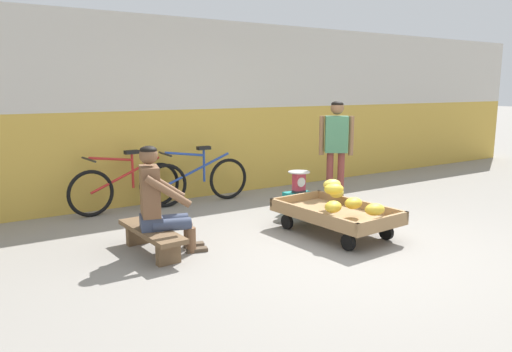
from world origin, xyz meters
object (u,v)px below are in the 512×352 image
Objects in this scene: plastic_crate at (299,203)px; customer_adult at (336,142)px; bicycle_far_left at (198,180)px; weighing_scale at (299,181)px; vendor_seated at (159,200)px; low_bench at (152,235)px; banana_cart at (335,215)px; shopping_bag at (330,210)px; bicycle_near_left at (126,186)px.

customer_adult reaches higher than plastic_crate.
weighing_scale is at bearing -56.39° from bicycle_far_left.
plastic_crate is 0.22× the size of bicycle_far_left.
vendor_seated is 2.27m from bicycle_far_left.
banana_cart is at bearing -14.27° from low_bench.
bicycle_near_left is at bearing 138.13° from shopping_bag.
vendor_seated is 3.17× the size of plastic_crate.
bicycle_near_left is at bearing 173.93° from bicycle_far_left.
banana_cart is 2.98m from bicycle_near_left.
bicycle_far_left is at bearing 105.69° from banana_cart.
vendor_seated is 1.96m from bicycle_near_left.
weighing_scale is at bearing -176.09° from customer_adult.
banana_cart is 2.08m from vendor_seated.
weighing_scale reaches higher than plastic_crate.
vendor_seated is 0.69× the size of bicycle_far_left.
low_bench is at bearing 165.73° from banana_cart.
bicycle_far_left is (-0.88, 1.33, -0.10)m from weighing_scale.
bicycle_far_left is at bearing 123.61° from weighing_scale.
shopping_bag is at bearing 0.91° from vendor_seated.
customer_adult is at bearing -27.73° from bicycle_near_left.
plastic_crate is 1.20× the size of weighing_scale.
shopping_bag is at bearing -41.87° from bicycle_near_left.
low_bench is at bearing -168.54° from weighing_scale.
bicycle_near_left is 3.05m from customer_adult.
vendor_seated is 2.28m from weighing_scale.
banana_cart is at bearing -14.24° from vendor_seated.
bicycle_near_left is at bearing 152.27° from customer_adult.
vendor_seated is 0.75× the size of customer_adult.
weighing_scale is (0.00, -0.00, 0.30)m from plastic_crate.
bicycle_near_left is 1.08× the size of customer_adult.
shopping_bag is (0.17, -0.45, -0.33)m from weighing_scale.
customer_adult is at bearing 3.82° from plastic_crate.
plastic_crate is (2.22, 0.49, -0.42)m from vendor_seated.
bicycle_far_left is at bearing 51.47° from low_bench.
plastic_crate reaches higher than low_bench.
customer_adult reaches higher than vendor_seated.
customer_adult reaches higher than banana_cart.
weighing_scale reaches higher than banana_cart.
banana_cart is at bearing -131.74° from customer_adult.
low_bench is at bearing -170.28° from customer_adult.
bicycle_far_left is at bearing 141.13° from customer_adult.
customer_adult is at bearing 48.26° from banana_cart.
bicycle_far_left reaches higher than plastic_crate.
vendor_seated reaches higher than bicycle_near_left.
vendor_seated is at bearing -179.09° from shopping_bag.
low_bench is 3.15m from customer_adult.
bicycle_near_left reaches higher than weighing_scale.
weighing_scale is 0.86m from customer_adult.
shopping_bag is (2.48, 0.02, -0.08)m from low_bench.
weighing_scale is 0.18× the size of bicycle_near_left.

